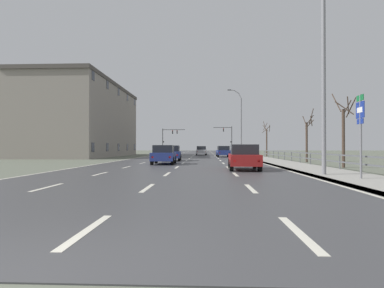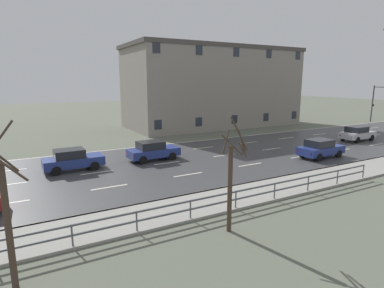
{
  "view_description": "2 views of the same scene",
  "coord_description": "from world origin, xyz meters",
  "px_view_note": "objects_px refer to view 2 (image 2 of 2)",
  "views": [
    {
      "loc": [
        1.98,
        -3.14,
        1.42
      ],
      "look_at": [
        -0.73,
        58.33,
        2.02
      ],
      "focal_mm": 29.09,
      "sensor_mm": 36.0,
      "label": 1
    },
    {
      "loc": [
        21.66,
        19.36,
        6.32
      ],
      "look_at": [
        0.0,
        31.21,
        1.33
      ],
      "focal_mm": 29.22,
      "sensor_mm": 36.0,
      "label": 2
    }
  ],
  "objects_px": {
    "traffic_signal_left": "(382,97)",
    "car_far_left": "(357,133)",
    "car_far_right": "(320,148)",
    "car_near_right": "(73,159)",
    "car_distant": "(153,150)",
    "brick_building": "(213,87)"
  },
  "relations": [
    {
      "from": "car_distant",
      "to": "car_far_left",
      "type": "height_order",
      "value": "same"
    },
    {
      "from": "car_far_right",
      "to": "car_near_right",
      "type": "distance_m",
      "value": 19.67
    },
    {
      "from": "car_far_right",
      "to": "car_near_right",
      "type": "relative_size",
      "value": 1.0
    },
    {
      "from": "traffic_signal_left",
      "to": "brick_building",
      "type": "distance_m",
      "value": 26.1
    },
    {
      "from": "car_distant",
      "to": "car_far_right",
      "type": "bearing_deg",
      "value": 62.4
    },
    {
      "from": "traffic_signal_left",
      "to": "car_distant",
      "type": "relative_size",
      "value": 1.36
    },
    {
      "from": "car_far_right",
      "to": "car_far_left",
      "type": "distance_m",
      "value": 10.3
    },
    {
      "from": "car_far_left",
      "to": "brick_building",
      "type": "relative_size",
      "value": 0.17
    },
    {
      "from": "traffic_signal_left",
      "to": "car_far_left",
      "type": "bearing_deg",
      "value": -65.37
    },
    {
      "from": "traffic_signal_left",
      "to": "car_far_right",
      "type": "xyz_separation_m",
      "value": [
        11.04,
        -26.76,
        -3.11
      ]
    },
    {
      "from": "car_near_right",
      "to": "traffic_signal_left",
      "type": "bearing_deg",
      "value": 94.7
    },
    {
      "from": "traffic_signal_left",
      "to": "car_far_left",
      "type": "xyz_separation_m",
      "value": [
        7.79,
        -16.99,
        -3.11
      ]
    },
    {
      "from": "brick_building",
      "to": "car_far_right",
      "type": "bearing_deg",
      "value": -7.4
    },
    {
      "from": "car_far_right",
      "to": "car_distant",
      "type": "bearing_deg",
      "value": -117.52
    },
    {
      "from": "car_distant",
      "to": "car_far_left",
      "type": "distance_m",
      "value": 22.54
    },
    {
      "from": "traffic_signal_left",
      "to": "car_near_right",
      "type": "relative_size",
      "value": 1.36
    },
    {
      "from": "traffic_signal_left",
      "to": "car_distant",
      "type": "bearing_deg",
      "value": -82.62
    },
    {
      "from": "traffic_signal_left",
      "to": "car_far_left",
      "type": "distance_m",
      "value": 18.95
    },
    {
      "from": "car_distant",
      "to": "car_far_left",
      "type": "bearing_deg",
      "value": 80.77
    },
    {
      "from": "car_far_right",
      "to": "car_far_left",
      "type": "height_order",
      "value": "same"
    },
    {
      "from": "car_far_left",
      "to": "brick_building",
      "type": "distance_m",
      "value": 19.77
    },
    {
      "from": "car_near_right",
      "to": "car_far_left",
      "type": "distance_m",
      "value": 28.65
    }
  ]
}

